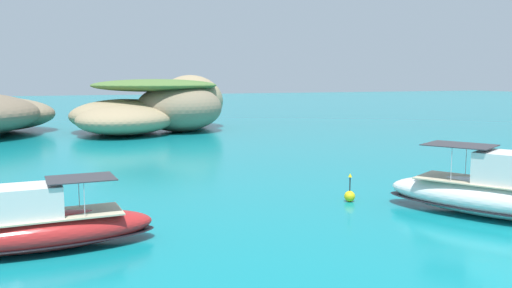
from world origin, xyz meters
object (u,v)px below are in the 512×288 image
at_px(channel_buoy, 350,195).
at_px(islet_large, 157,107).
at_px(motorboat_white, 498,195).
at_px(motorboat_red, 41,228).

bearing_deg(channel_buoy, islet_large, 90.39).
relative_size(islet_large, channel_buoy, 14.76).
xyz_separation_m(motorboat_white, channel_buoy, (-4.42, 5.29, -0.68)).
bearing_deg(channel_buoy, motorboat_red, -172.36).
xyz_separation_m(islet_large, motorboat_white, (4.70, -46.17, -1.81)).
bearing_deg(motorboat_white, islet_large, 95.81).
bearing_deg(islet_large, channel_buoy, -89.61).
bearing_deg(islet_large, motorboat_white, -84.19).
distance_m(motorboat_red, channel_buoy, 14.89).
distance_m(islet_large, motorboat_white, 46.44).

